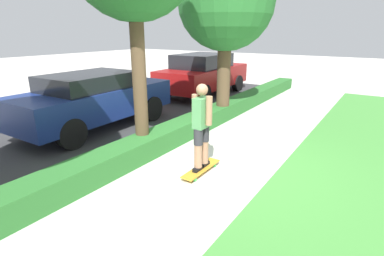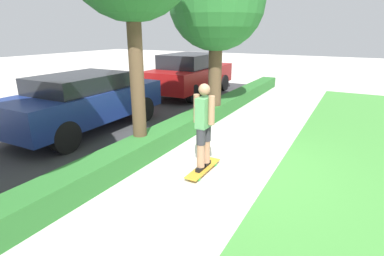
{
  "view_description": "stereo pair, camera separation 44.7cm",
  "coord_description": "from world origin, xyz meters",
  "views": [
    {
      "loc": [
        -4.91,
        -2.5,
        2.54
      ],
      "look_at": [
        -0.22,
        0.6,
        0.72
      ],
      "focal_mm": 28.0,
      "sensor_mm": 36.0,
      "label": 1
    },
    {
      "loc": [
        -5.14,
        -2.12,
        2.54
      ],
      "look_at": [
        -0.22,
        0.6,
        0.72
      ],
      "focal_mm": 28.0,
      "sensor_mm": 36.0,
      "label": 2
    }
  ],
  "objects": [
    {
      "name": "tree_far",
      "position": [
        2.83,
        1.52,
        3.27
      ],
      "size": [
        2.62,
        2.62,
        4.62
      ],
      "color": "brown",
      "rests_on": "ground_plane"
    },
    {
      "name": "skateboard",
      "position": [
        -0.54,
        0.18,
        0.08
      ],
      "size": [
        1.04,
        0.24,
        0.09
      ],
      "color": "gold",
      "rests_on": "ground_plane"
    },
    {
      "name": "parked_car_middle",
      "position": [
        0.22,
        4.05,
        0.82
      ],
      "size": [
        4.46,
        1.86,
        1.5
      ],
      "rotation": [
        0.0,
        0.0,
        0.02
      ],
      "color": "navy",
      "rests_on": "ground_plane"
    },
    {
      "name": "parked_car_rear",
      "position": [
        5.77,
        3.98,
        0.87
      ],
      "size": [
        4.65,
        2.02,
        1.67
      ],
      "rotation": [
        0.0,
        0.0,
        0.02
      ],
      "color": "maroon",
      "rests_on": "ground_plane"
    },
    {
      "name": "street_asphalt",
      "position": [
        0.0,
        4.2,
        0.0
      ],
      "size": [
        18.61,
        5.0,
        0.01
      ],
      "color": "#38383A",
      "rests_on": "ground_plane"
    },
    {
      "name": "hedge_row",
      "position": [
        0.0,
        1.6,
        0.22
      ],
      "size": [
        18.61,
        0.6,
        0.44
      ],
      "color": "#2D702D",
      "rests_on": "ground_plane"
    },
    {
      "name": "ground_plane",
      "position": [
        0.0,
        0.0,
        0.0
      ],
      "size": [
        60.0,
        60.0,
        0.0
      ],
      "primitive_type": "plane",
      "color": "beige"
    },
    {
      "name": "skater_person",
      "position": [
        -0.54,
        0.18,
        0.94
      ],
      "size": [
        0.48,
        0.41,
        1.59
      ],
      "color": "black",
      "rests_on": "skateboard"
    }
  ]
}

